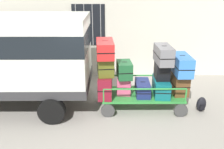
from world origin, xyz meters
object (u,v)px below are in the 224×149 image
at_px(suitcase_left_top, 105,49).
at_px(suitcase_midleft_bottom, 124,85).
at_px(suitcase_left_middle, 105,65).
at_px(suitcase_midright_middle, 162,71).
at_px(suitcase_midright_bottom, 161,86).
at_px(suitcase_right_middle, 181,64).
at_px(luggage_cart, 142,96).
at_px(suitcase_right_bottom, 180,84).
at_px(suitcase_left_bottom, 105,84).
at_px(suitcase_midright_top, 164,55).
at_px(suitcase_center_bottom, 143,88).
at_px(suitcase_midleft_middle, 124,70).
at_px(backpack, 201,104).

distance_m(suitcase_left_top, suitcase_midleft_bottom, 1.23).
xyz_separation_m(suitcase_left_middle, suitcase_midright_middle, (1.60, 0.01, -0.18)).
relative_size(suitcase_midleft_bottom, suitcase_midright_bottom, 0.54).
bearing_deg(suitcase_right_middle, luggage_cart, -178.38).
relative_size(suitcase_midright_bottom, suitcase_midright_middle, 1.89).
height_order(suitcase_right_bottom, suitcase_right_middle, suitcase_right_middle).
xyz_separation_m(suitcase_midleft_bottom, suitcase_right_bottom, (1.60, -0.01, 0.05)).
bearing_deg(suitcase_midleft_bottom, suitcase_left_bottom, -173.27).
xyz_separation_m(suitcase_right_bottom, suitcase_right_middle, (0.00, 0.01, 0.58)).
distance_m(suitcase_midright_top, suitcase_right_bottom, 1.03).
bearing_deg(suitcase_center_bottom, suitcase_left_top, -179.54).
height_order(suitcase_midleft_middle, suitcase_right_bottom, suitcase_midleft_middle).
distance_m(suitcase_midright_top, suitcase_right_middle, 0.61).
height_order(suitcase_midleft_bottom, backpack, suitcase_midleft_bottom).
relative_size(suitcase_midleft_middle, suitcase_center_bottom, 0.84).
bearing_deg(luggage_cart, suitcase_midleft_bottom, 177.04).
bearing_deg(suitcase_left_bottom, suitcase_left_middle, 90.00).
height_order(suitcase_midright_middle, suitcase_midright_top, suitcase_midright_top).
relative_size(suitcase_center_bottom, suitcase_midright_bottom, 0.81).
height_order(suitcase_left_top, suitcase_midright_middle, suitcase_left_top).
bearing_deg(suitcase_left_bottom, suitcase_right_bottom, 1.49).
relative_size(suitcase_center_bottom, backpack, 1.82).
bearing_deg(suitcase_midleft_bottom, suitcase_midright_bottom, -1.56).
height_order(suitcase_left_middle, suitcase_center_bottom, suitcase_left_middle).
distance_m(suitcase_midright_middle, backpack, 1.48).
height_order(suitcase_left_middle, suitcase_right_middle, suitcase_right_middle).
xyz_separation_m(suitcase_midright_middle, suitcase_right_bottom, (0.53, -0.01, -0.39)).
bearing_deg(suitcase_right_bottom, suitcase_midright_bottom, -177.70).
distance_m(suitcase_midleft_middle, suitcase_center_bottom, 0.78).
xyz_separation_m(suitcase_midleft_bottom, backpack, (2.19, -0.31, -0.47)).
bearing_deg(suitcase_midleft_middle, suitcase_left_top, -179.52).
distance_m(suitcase_right_bottom, backpack, 0.84).
bearing_deg(suitcase_midright_bottom, suitcase_center_bottom, -177.32).
bearing_deg(suitcase_midright_bottom, suitcase_midleft_middle, -178.44).
distance_m(luggage_cart, suitcase_right_bottom, 1.13).
bearing_deg(suitcase_right_bottom, suitcase_midleft_bottom, 179.73).
bearing_deg(suitcase_midleft_middle, suitcase_left_middle, 174.50).
bearing_deg(suitcase_right_bottom, suitcase_center_bottom, -177.51).
relative_size(suitcase_left_top, suitcase_midleft_middle, 1.52).
height_order(luggage_cart, suitcase_left_top, suitcase_left_top).
relative_size(suitcase_center_bottom, suitcase_right_bottom, 1.25).
bearing_deg(suitcase_midleft_middle, suitcase_midright_middle, 3.22).
bearing_deg(suitcase_right_bottom, suitcase_right_middle, 90.00).
height_order(suitcase_midright_bottom, suitcase_right_bottom, suitcase_right_bottom).
height_order(suitcase_midleft_middle, suitcase_midright_top, suitcase_midright_top).
height_order(suitcase_left_top, suitcase_center_bottom, suitcase_left_top).
distance_m(suitcase_midright_bottom, suitcase_midright_top, 0.96).
distance_m(suitcase_midleft_middle, backpack, 2.41).
height_order(suitcase_midleft_bottom, suitcase_midright_middle, suitcase_midright_middle).
xyz_separation_m(luggage_cart, suitcase_midleft_middle, (-0.53, -0.03, 0.83)).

